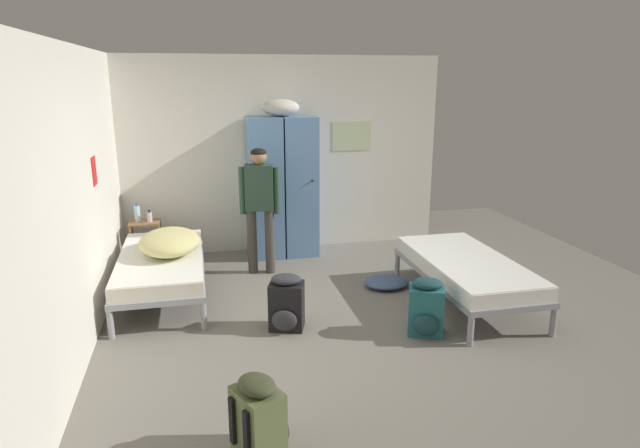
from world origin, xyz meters
TOP-DOWN VIEW (x-y plane):
  - ground_plane at (0.00, 0.00)m, footprint 8.09×8.09m
  - room_backdrop at (-1.16, 1.19)m, footprint 4.39×5.12m
  - locker_bank at (-0.06, 2.25)m, footprint 0.90×0.55m
  - shelf_unit at (-1.83, 2.21)m, footprint 0.38×0.30m
  - bed_left_rear at (-1.58, 1.06)m, footprint 0.90×1.90m
  - bed_right at (1.58, 0.20)m, footprint 0.90×1.90m
  - bedding_heap at (-1.48, 1.09)m, footprint 0.65×0.85m
  - person_traveler at (-0.43, 1.59)m, footprint 0.48×0.26m
  - water_bottle at (-1.91, 2.23)m, footprint 0.07×0.07m
  - lotion_bottle at (-1.76, 2.17)m, footprint 0.06×0.06m
  - backpack_olive at (-0.85, -1.74)m, footprint 0.40×0.39m
  - backpack_black at (-0.39, -0.01)m, footprint 0.38×0.39m
  - backpack_teal at (0.87, -0.40)m, footprint 0.39×0.40m
  - clothes_pile_denim at (0.90, 0.79)m, footprint 0.51×0.42m

SIDE VIEW (x-z plane):
  - ground_plane at x=0.00m, z-range 0.00..0.00m
  - clothes_pile_denim at x=0.90m, z-range 0.00..0.12m
  - backpack_olive at x=-0.85m, z-range -0.02..0.53m
  - backpack_black at x=-0.39m, z-range -0.02..0.53m
  - backpack_teal at x=0.87m, z-range -0.02..0.53m
  - shelf_unit at x=-1.83m, z-range 0.06..0.63m
  - bed_left_rear at x=-1.58m, z-range 0.14..0.63m
  - bed_right at x=1.58m, z-range 0.14..0.63m
  - bedding_heap at x=-1.48m, z-range 0.49..0.75m
  - lotion_bottle at x=-1.76m, z-range 0.56..0.72m
  - water_bottle at x=-1.91m, z-range 0.56..0.80m
  - person_traveler at x=-0.43m, z-range 0.16..1.70m
  - locker_bank at x=-0.06m, z-range -0.07..2.00m
  - room_backdrop at x=-1.16m, z-range 0.00..2.62m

